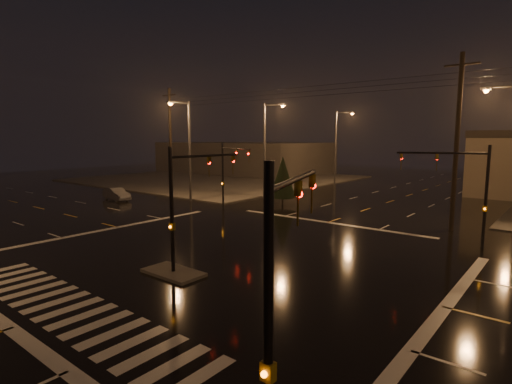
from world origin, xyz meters
The scene contains 18 objects.
ground centered at (0.00, 0.00, 0.00)m, with size 140.00×140.00×0.00m, color black.
sidewalk_nw centered at (-30.00, 30.00, 0.06)m, with size 36.00×36.00×0.12m, color #43413C.
median_island centered at (0.00, -4.00, 0.07)m, with size 3.00×1.60×0.15m, color #43413C.
crosswalk centered at (0.00, -9.00, 0.01)m, with size 15.00×2.60×0.01m, color beige.
stop_bar_near centered at (0.00, -11.00, 0.01)m, with size 16.00×0.50×0.01m, color beige.
stop_bar_far centered at (0.00, 11.00, 0.01)m, with size 16.00×0.50×0.01m, color beige.
commercial_block centered at (-35.00, 42.00, 2.80)m, with size 30.00×18.00×5.60m, color #413B39.
signal_mast_median centered at (0.00, -3.07, 3.75)m, with size 0.25×4.59×6.00m.
signal_mast_ne centered at (9.50, 10.14, 3.79)m, with size 4.84×1.86×6.00m.
signal_mast_nw centered at (-9.50, 10.14, 3.79)m, with size 4.84×1.86×6.00m.
signal_mast_se centered at (10.23, -9.75, 3.71)m, with size 1.55×3.87×6.00m.
streetlight_1 centered at (-11.18, 18.00, 5.80)m, with size 2.77×0.32×10.00m.
streetlight_2 centered at (-11.18, 34.00, 5.80)m, with size 2.77×0.32×10.00m.
streetlight_5 centered at (-16.00, 11.18, 5.80)m, with size 0.32×2.77×10.00m.
utility_pole_0 centered at (-22.00, 14.00, 6.13)m, with size 2.20×0.32×12.00m.
utility_pole_1 centered at (8.00, 14.00, 6.13)m, with size 2.20×0.32×12.00m.
conifer_3 centered at (-7.45, 15.63, 2.69)m, with size 2.55×2.55×4.68m.
car_crossing centered at (-22.50, 7.14, 0.64)m, with size 1.36×3.89×1.28m, color #54565B.
Camera 1 is at (14.41, -15.72, 6.35)m, focal length 28.00 mm.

